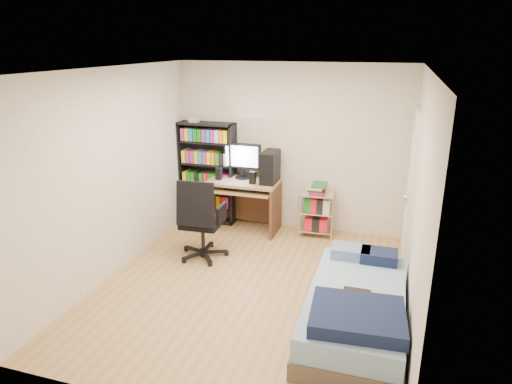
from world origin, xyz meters
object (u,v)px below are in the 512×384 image
(media_shelf, at_px, (208,171))
(computer_desk, at_px, (251,185))
(bed, at_px, (356,309))
(office_chair, at_px, (201,233))

(media_shelf, relative_size, computer_desk, 1.25)
(computer_desk, xyz_separation_m, bed, (1.79, -2.18, -0.48))
(media_shelf, xyz_separation_m, bed, (2.56, -2.34, -0.58))
(media_shelf, relative_size, bed, 0.87)
(office_chair, bearing_deg, computer_desk, 70.93)
(office_chair, height_order, bed, office_chair)
(media_shelf, xyz_separation_m, computer_desk, (0.77, -0.16, -0.10))
(media_shelf, bearing_deg, office_chair, -71.11)
(office_chair, bearing_deg, media_shelf, 105.92)
(bed, bearing_deg, computer_desk, 129.39)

